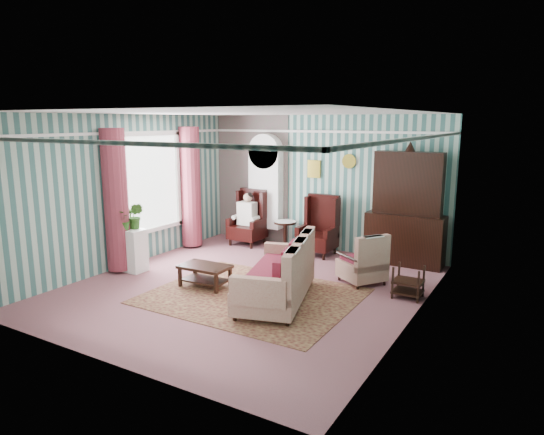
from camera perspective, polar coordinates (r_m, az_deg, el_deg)
The scene contains 17 objects.
floor at distance 8.30m, azimuth -2.92°, elevation -8.23°, with size 6.00×6.00×0.00m, color #905357.
room_shell at distance 8.36m, azimuth -5.96°, elevation 5.98°, with size 5.53×6.02×2.91m.
bookcase at distance 11.07m, azimuth -0.77°, elevation 2.72°, with size 0.80×0.28×2.24m, color white.
dresser_hutch at distance 9.69m, azimuth 15.53°, elevation 1.43°, with size 1.50×0.56×2.36m, color black.
wingback_left at distance 10.96m, azimuth -2.94°, elevation -0.00°, with size 0.76×0.80×1.25m, color black.
wingback_right at distance 10.13m, azimuth 5.37°, elevation -0.99°, with size 0.76×0.80×1.25m, color black.
seated_woman at distance 10.97m, azimuth -2.94°, elevation -0.18°, with size 0.44×0.40×1.18m, color white, non-canonical shape.
round_side_table at distance 10.71m, azimuth 1.56°, elevation -2.05°, with size 0.50×0.50×0.60m, color black.
nest_table at distance 8.06m, azimuth 15.73°, elevation -7.25°, with size 0.45×0.38×0.54m, color black.
plant_stand at distance 9.46m, azimuth -16.25°, elevation -3.69°, with size 0.55×0.35×0.80m, color white.
rug at distance 7.91m, azimuth -2.29°, elevation -9.19°, with size 3.20×2.60×0.01m, color #461B17.
sofa at distance 7.56m, azimuth 0.45°, elevation -6.35°, with size 2.04×0.91×0.97m, color beige.
floral_armchair at distance 8.53m, azimuth 10.59°, elevation -4.29°, with size 0.74×0.87×1.02m, color beige.
coffee_table at distance 8.35m, azimuth -7.88°, elevation -6.84°, with size 0.84×0.52×0.38m, color black.
potted_plant_a at distance 9.24m, azimuth -17.01°, elevation -0.28°, with size 0.36×0.31×0.40m, color #205119.
potted_plant_b at distance 9.30m, azimuth -15.70°, elevation 0.17°, with size 0.27×0.22×0.49m, color #1C4C17.
potted_plant_c at distance 9.41m, azimuth -16.35°, elevation -0.09°, with size 0.21×0.21×0.38m, color #1C5A20.
Camera 1 is at (4.31, -6.53, 2.78)m, focal length 32.00 mm.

